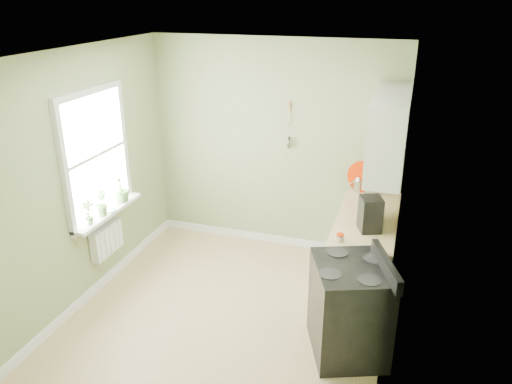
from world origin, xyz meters
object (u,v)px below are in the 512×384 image
(kettle, at_px, (358,184))
(coffee_maker, at_px, (370,215))
(stove, at_px, (349,308))
(stand_mixer, at_px, (373,205))

(kettle, distance_m, coffee_maker, 1.07)
(stove, distance_m, coffee_maker, 1.00)
(stand_mixer, distance_m, coffee_maker, 0.28)
(coffee_maker, bearing_deg, kettle, 103.28)
(stove, bearing_deg, coffee_maker, 85.85)
(stove, xyz_separation_m, kettle, (-0.19, 1.83, 0.54))
(stand_mixer, relative_size, kettle, 2.08)
(kettle, height_order, coffee_maker, coffee_maker)
(kettle, bearing_deg, coffee_maker, -76.72)
(stove, relative_size, coffee_maker, 2.89)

